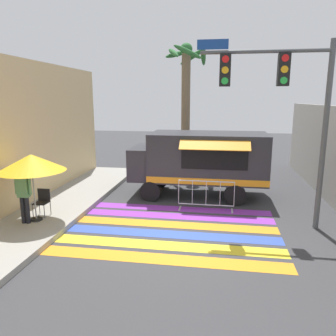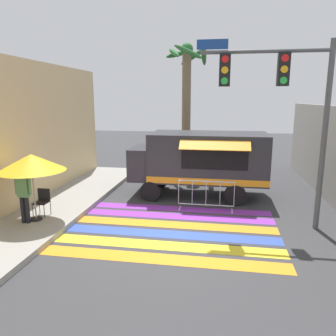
# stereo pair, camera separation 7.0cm
# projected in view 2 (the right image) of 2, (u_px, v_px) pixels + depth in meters

# --- Properties ---
(ground_plane) EXTENTS (60.00, 60.00, 0.00)m
(ground_plane) POSITION_uv_depth(u_px,v_px,m) (170.00, 233.00, 9.63)
(ground_plane) COLOR #38383A
(sidewalk_left) EXTENTS (4.40, 16.00, 0.17)m
(sidewalk_left) POSITION_uv_depth(u_px,v_px,m) (6.00, 220.00, 10.46)
(sidewalk_left) COLOR #99968E
(sidewalk_left) RESTS_ON ground_plane
(crosswalk_painted) EXTENTS (6.40, 4.36, 0.01)m
(crosswalk_painted) POSITION_uv_depth(u_px,v_px,m) (171.00, 229.00, 9.94)
(crosswalk_painted) COLOR orange
(crosswalk_painted) RESTS_ON ground_plane
(food_truck) EXTENTS (5.35, 2.69, 2.57)m
(food_truck) POSITION_uv_depth(u_px,v_px,m) (198.00, 158.00, 13.08)
(food_truck) COLOR #2D2D33
(food_truck) RESTS_ON ground_plane
(traffic_signal_pole) EXTENTS (3.81, 0.29, 5.56)m
(traffic_signal_pole) POSITION_uv_depth(u_px,v_px,m) (282.00, 95.00, 9.38)
(traffic_signal_pole) COLOR #515456
(traffic_signal_pole) RESTS_ON ground_plane
(patio_umbrella) EXTENTS (2.00, 2.00, 2.09)m
(patio_umbrella) POSITION_uv_depth(u_px,v_px,m) (31.00, 163.00, 9.86)
(patio_umbrella) COLOR black
(patio_umbrella) RESTS_ON sidewalk_left
(folding_chair) EXTENTS (0.42, 0.42, 0.86)m
(folding_chair) POSITION_uv_depth(u_px,v_px,m) (43.00, 199.00, 10.60)
(folding_chair) COLOR #4C4C51
(folding_chair) RESTS_ON sidewalk_left
(vendor_person) EXTENTS (0.53, 0.23, 1.77)m
(vendor_person) POSITION_uv_depth(u_px,v_px,m) (23.00, 191.00, 9.80)
(vendor_person) COLOR black
(vendor_person) RESTS_ON sidewalk_left
(barricade_front) EXTENTS (1.98, 0.44, 1.08)m
(barricade_front) POSITION_uv_depth(u_px,v_px,m) (206.00, 196.00, 11.55)
(barricade_front) COLOR #B7BABF
(barricade_front) RESTS_ON ground_plane
(palm_tree) EXTENTS (2.16, 2.08, 6.54)m
(palm_tree) POSITION_uv_depth(u_px,v_px,m) (187.00, 94.00, 16.34)
(palm_tree) COLOR #7A664C
(palm_tree) RESTS_ON ground_plane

